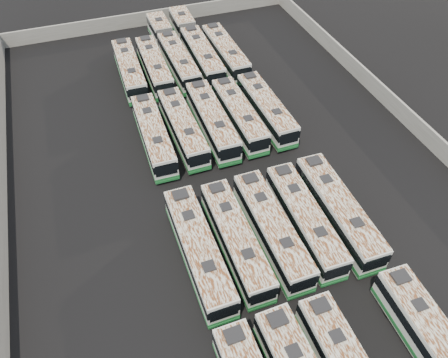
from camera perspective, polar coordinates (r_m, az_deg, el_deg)
ground at (r=45.59m, az=1.04°, el=0.35°), size 140.00×140.00×0.00m
perimeter_wall at (r=44.82m, az=1.06°, el=1.34°), size 45.20×73.20×2.20m
bus_front_far_right at (r=36.63m, az=25.95°, el=-19.13°), size 2.85×12.20×3.42m
bus_midfront_far_left at (r=37.42m, az=-3.32°, el=-9.28°), size 2.71×12.57×3.54m
bus_midfront_left at (r=38.12m, az=1.58°, el=-7.91°), size 2.57×12.06×3.40m
bus_midfront_center at (r=38.97m, az=6.25°, el=-6.56°), size 2.64×12.26×3.45m
bus_midfront_right at (r=40.13m, az=10.47°, el=-5.23°), size 2.85×12.15×3.41m
bus_midfront_far_right at (r=41.38m, az=14.65°, el=-4.03°), size 2.88×12.60×3.54m
bus_midback_far_left at (r=48.40m, az=-9.18°, el=5.67°), size 2.79×12.14×3.41m
bus_midback_left at (r=49.04m, az=-5.40°, el=6.71°), size 2.67×12.05×3.39m
bus_midback_center at (r=49.71m, az=-1.56°, el=7.62°), size 2.80×12.47×3.51m
bus_midback_right at (r=50.65m, az=1.99°, el=8.34°), size 2.60×11.98×3.37m
bus_midback_far_right at (r=51.79m, az=5.53°, el=9.10°), size 2.69×12.05×3.39m
bus_back_far_left at (r=59.80m, az=-12.24°, el=13.74°), size 2.83×12.13×3.40m
bus_back_left at (r=59.98m, az=-9.07°, el=14.31°), size 2.73×12.03×3.38m
bus_back_center at (r=63.29m, az=-6.79°, el=16.35°), size 2.83×18.83×3.41m
bus_back_right at (r=64.17m, az=-3.77°, el=17.07°), size 2.92×19.48×3.53m
bus_back_far_right at (r=62.22m, az=0.20°, el=16.16°), size 2.72×12.31×3.46m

